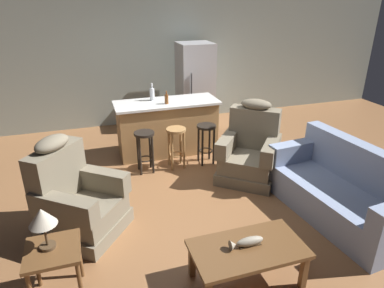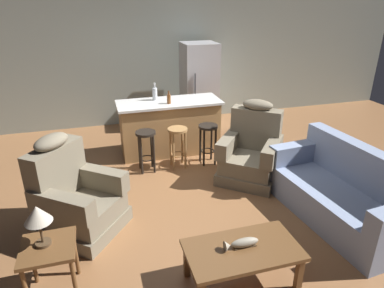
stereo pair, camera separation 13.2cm
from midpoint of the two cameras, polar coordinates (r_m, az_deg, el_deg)
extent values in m
plane|color=brown|center=(5.15, -1.01, -7.25)|extent=(12.00, 12.00, 0.00)
cube|color=#939E93|center=(7.59, -8.21, 13.18)|extent=(12.00, 0.05, 2.60)
cube|color=brown|center=(3.46, 8.21, -16.91)|extent=(1.10, 0.60, 0.04)
cube|color=brown|center=(3.66, 17.10, -19.66)|extent=(0.06, 0.06, 0.38)
cube|color=brown|center=(3.63, -1.12, -18.80)|extent=(0.06, 0.06, 0.38)
cube|color=brown|center=(3.95, 13.12, -15.38)|extent=(0.06, 0.06, 0.38)
cube|color=#4C3823|center=(3.47, 8.39, -16.27)|extent=(0.22, 0.07, 0.01)
ellipsoid|color=#9E937F|center=(3.45, 8.43, -15.77)|extent=(0.28, 0.09, 0.09)
cone|color=#9E937F|center=(3.39, 5.73, -16.43)|extent=(0.06, 0.10, 0.10)
cube|color=#8493B2|center=(4.84, 21.92, -9.98)|extent=(1.01, 1.97, 0.20)
cube|color=#8493B2|center=(4.73, 22.31, -7.85)|extent=(1.01, 1.97, 0.22)
cube|color=#8493B2|center=(4.78, 25.72, -3.07)|extent=(0.37, 1.91, 0.52)
cube|color=#8493B2|center=(5.16, 16.25, -1.16)|extent=(0.85, 0.28, 0.28)
cube|color=#756B56|center=(4.45, -18.11, -12.71)|extent=(1.18, 1.18, 0.18)
cube|color=#756B56|center=(4.33, -18.46, -10.46)|extent=(1.09, 1.09, 0.24)
cube|color=#756B56|center=(4.29, -22.38, -4.56)|extent=(0.66, 0.74, 0.64)
ellipsoid|color=#756B56|center=(4.14, -23.18, 0.10)|extent=(0.49, 0.53, 0.16)
cube|color=#756B56|center=(4.41, -16.08, -5.67)|extent=(0.74, 0.63, 0.26)
cube|color=#756B56|center=(3.98, -21.58, -9.88)|extent=(0.74, 0.63, 0.26)
cube|color=#756B56|center=(5.41, 8.50, -4.82)|extent=(1.18, 1.18, 0.18)
cube|color=#756B56|center=(5.31, 8.63, -2.82)|extent=(1.09, 1.10, 0.24)
cube|color=#756B56|center=(5.41, 9.67, 2.68)|extent=(0.74, 0.67, 0.64)
ellipsoid|color=#756B56|center=(5.28, 9.94, 6.54)|extent=(0.52, 0.50, 0.16)
cube|color=#756B56|center=(5.13, 12.32, -0.99)|extent=(0.65, 0.73, 0.26)
cube|color=#756B56|center=(5.26, 5.25, 0.10)|extent=(0.65, 0.73, 0.26)
cube|color=brown|center=(3.45, -23.29, -16.01)|extent=(0.48, 0.48, 0.04)
cylinder|color=brown|center=(3.46, -19.21, -21.36)|extent=(0.04, 0.04, 0.52)
cylinder|color=brown|center=(3.81, -25.51, -17.68)|extent=(0.04, 0.04, 0.52)
cylinder|color=brown|center=(3.76, -19.24, -17.15)|extent=(0.04, 0.04, 0.52)
cylinder|color=#4C3823|center=(3.47, -23.92, -15.29)|extent=(0.14, 0.14, 0.03)
cylinder|color=#4C3823|center=(3.39, -24.27, -13.62)|extent=(0.02, 0.02, 0.22)
cone|color=#BCB29E|center=(3.29, -24.82, -10.96)|extent=(0.24, 0.24, 0.16)
cube|color=#AD7F4C|center=(6.13, -4.75, 2.62)|extent=(1.71, 0.63, 0.91)
cube|color=silver|center=(5.98, -4.90, 6.88)|extent=(1.80, 0.70, 0.04)
cylinder|color=black|center=(5.38, -8.69, 1.75)|extent=(0.32, 0.32, 0.04)
torus|color=black|center=(5.56, -8.42, -2.46)|extent=(0.23, 0.23, 0.02)
cylinder|color=black|center=(5.42, -9.33, -2.09)|extent=(0.04, 0.04, 0.64)
cylinder|color=black|center=(5.44, -7.26, -1.82)|extent=(0.04, 0.04, 0.64)
cylinder|color=black|center=(5.60, -9.67, -1.25)|extent=(0.04, 0.04, 0.64)
cylinder|color=black|center=(5.62, -7.66, -0.99)|extent=(0.04, 0.04, 0.64)
cylinder|color=#A87A47|center=(5.48, -3.37, 2.39)|extent=(0.32, 0.32, 0.04)
torus|color=#A87A47|center=(5.65, -3.26, -1.78)|extent=(0.23, 0.23, 0.02)
cylinder|color=#A87A47|center=(5.50, -4.02, -1.39)|extent=(0.04, 0.04, 0.64)
cylinder|color=#A87A47|center=(5.55, -2.02, -1.13)|extent=(0.04, 0.04, 0.64)
cylinder|color=#A87A47|center=(5.68, -4.52, -0.58)|extent=(0.04, 0.04, 0.64)
cylinder|color=#A87A47|center=(5.72, -2.58, -0.33)|extent=(0.04, 0.04, 0.64)
cylinder|color=black|center=(5.62, 1.74, 2.98)|extent=(0.32, 0.32, 0.04)
torus|color=black|center=(5.79, 1.69, -1.10)|extent=(0.23, 0.23, 0.02)
cylinder|color=black|center=(5.63, 1.08, -0.71)|extent=(0.04, 0.04, 0.64)
cylinder|color=black|center=(5.70, 2.98, -0.46)|extent=(0.04, 0.04, 0.64)
cylinder|color=black|center=(5.81, 0.44, 0.06)|extent=(0.04, 0.04, 0.64)
cylinder|color=black|center=(5.87, 2.29, 0.30)|extent=(0.04, 0.04, 0.64)
cube|color=#B7B7BC|center=(7.34, 0.00, 9.72)|extent=(0.70, 0.66, 1.76)
cylinder|color=#333338|center=(6.94, -0.63, 9.65)|extent=(0.02, 0.02, 0.50)
cylinder|color=silver|center=(6.04, -7.29, 8.20)|extent=(0.08, 0.08, 0.21)
cylinder|color=silver|center=(6.00, -7.37, 9.60)|extent=(0.03, 0.03, 0.09)
cylinder|color=brown|center=(5.82, -4.93, 7.43)|extent=(0.07, 0.07, 0.16)
cylinder|color=brown|center=(5.79, -4.96, 8.49)|extent=(0.02, 0.02, 0.07)
camera|label=1|loc=(0.07, -90.80, -0.35)|focal=32.00mm
camera|label=2|loc=(0.07, 89.20, 0.35)|focal=32.00mm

